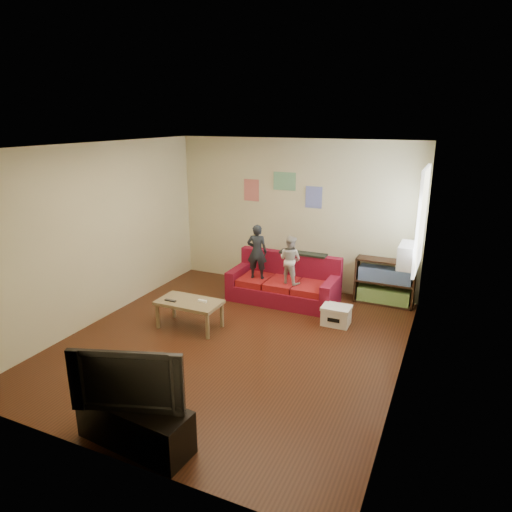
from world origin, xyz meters
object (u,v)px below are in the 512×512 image
at_px(sofa, 285,285).
at_px(file_box, 336,315).
at_px(television, 131,376).
at_px(child_b, 290,260).
at_px(tv_stand, 135,424).
at_px(coffee_table, 189,305).
at_px(bookshelf, 384,284).
at_px(child_a, 257,252).

distance_m(sofa, file_box, 1.24).
bearing_deg(file_box, television, -107.60).
height_order(child_b, tv_stand, child_b).
height_order(child_b, television, child_b).
xyz_separation_m(coffee_table, television, (0.90, -2.41, 0.38)).
bearing_deg(tv_stand, bookshelf, 75.33).
xyz_separation_m(sofa, tv_stand, (-0.01, -4.03, -0.05)).
bearing_deg(coffee_table, television, -69.55).
relative_size(coffee_table, bookshelf, 0.98).
distance_m(child_b, file_box, 1.21).
bearing_deg(television, child_a, 77.95).
height_order(sofa, coffee_table, sofa).
bearing_deg(child_a, file_box, 151.70).
bearing_deg(file_box, sofa, 150.27).
xyz_separation_m(sofa, child_a, (-0.45, -0.16, 0.59)).
distance_m(child_a, coffee_table, 1.60).
xyz_separation_m(tv_stand, television, (0.00, 0.00, 0.53)).
bearing_deg(television, file_box, 53.82).
bearing_deg(coffee_table, tv_stand, -69.55).
bearing_deg(child_b, child_a, 15.37).
xyz_separation_m(coffee_table, tv_stand, (0.90, -2.41, -0.15)).
height_order(bookshelf, file_box, bookshelf).
distance_m(sofa, bookshelf, 1.68).
bearing_deg(television, sofa, 71.28).
distance_m(coffee_table, bookshelf, 3.29).
relative_size(sofa, coffee_table, 1.93).
distance_m(sofa, tv_stand, 4.03).
xyz_separation_m(sofa, child_b, (0.15, -0.16, 0.52)).
distance_m(child_a, file_box, 1.74).
bearing_deg(tv_stand, file_box, 77.16).
bearing_deg(coffee_table, child_a, 72.56).
relative_size(child_a, television, 0.88).
xyz_separation_m(child_a, file_box, (1.53, -0.45, -0.71)).
relative_size(sofa, file_box, 4.26).
distance_m(coffee_table, file_box, 2.23).
height_order(coffee_table, tv_stand, tv_stand).
relative_size(child_b, file_box, 1.89).
bearing_deg(sofa, child_b, -47.71).
bearing_deg(bookshelf, child_a, -161.44).
xyz_separation_m(bookshelf, file_box, (-0.52, -1.14, -0.20)).
relative_size(coffee_table, file_box, 2.21).
bearing_deg(coffee_table, sofa, 60.65).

